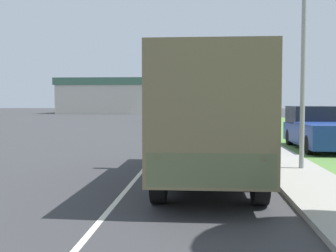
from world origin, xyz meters
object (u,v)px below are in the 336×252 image
Objects in this scene: lamp_post at (298,6)px; car_nearest_ahead at (206,124)px; car_farthest_ahead at (181,110)px; car_fourth_ahead at (174,111)px; car_third_ahead at (203,113)px; pickup_truck at (317,129)px; military_truck at (207,114)px; car_second_ahead at (161,115)px.

car_nearest_ahead is at bearing 101.48° from lamp_post.
car_farthest_ahead is 57.53m from lamp_post.
lamp_post is at bearing -82.10° from car_fourth_ahead.
car_third_ahead is at bearing 93.71° from lamp_post.
car_farthest_ahead is (0.59, 8.28, 0.05)m from car_fourth_ahead.
pickup_truck is at bearing -81.48° from car_third_ahead.
car_fourth_ahead is at bearing 94.67° from military_truck.
car_fourth_ahead is (-0.05, 20.04, -0.06)m from car_second_ahead.
military_truck reaches higher than car_second_ahead.
lamp_post is (2.49, -38.42, 4.14)m from car_third_ahead.
car_third_ahead reaches higher than car_nearest_ahead.
pickup_truck is (4.82, -32.16, 0.13)m from car_third_ahead.
lamp_post is at bearing -76.85° from car_second_ahead.
car_nearest_ahead is at bearing -83.33° from car_fourth_ahead.
military_truck is 1.69× the size of car_second_ahead.
car_second_ahead is 24.21m from pickup_truck.
car_fourth_ahead is at bearing 97.90° from lamp_post.
car_farthest_ahead is 51.49m from pickup_truck.
military_truck is at bearing -82.39° from car_second_ahead.
military_truck is 30.77m from car_second_ahead.
car_second_ahead is (-4.07, 30.49, -1.05)m from military_truck.
car_farthest_ahead is at bearing 101.16° from car_third_ahead.
car_nearest_ahead is 1.11× the size of car_fourth_ahead.
car_fourth_ahead is (-4.13, 50.53, -1.11)m from military_truck.
car_second_ahead is at bearing 104.39° from car_nearest_ahead.
lamp_post reaches higher than car_second_ahead.
car_nearest_ahead is 16.94m from car_second_ahead.
military_truck reaches higher than pickup_truck.
car_nearest_ahead is 7.74m from pickup_truck.
pickup_truck is (9.09, -42.50, 0.23)m from car_fourth_ahead.
car_second_ahead is at bearing -113.50° from car_third_ahead.
military_truck is 1.88× the size of car_third_ahead.
military_truck is 1.41× the size of pickup_truck.
military_truck is 1.88× the size of car_fourth_ahead.
car_second_ahead is 1.11× the size of car_third_ahead.
car_third_ahead is 32.52m from pickup_truck.
car_nearest_ahead reaches higher than car_fourth_ahead.
car_fourth_ahead is at bearing 96.67° from car_nearest_ahead.
lamp_post reaches higher than car_farthest_ahead.
car_third_ahead is 38.72m from lamp_post.
lamp_post reaches higher than car_third_ahead.
pickup_truck is at bearing -51.42° from car_nearest_ahead.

